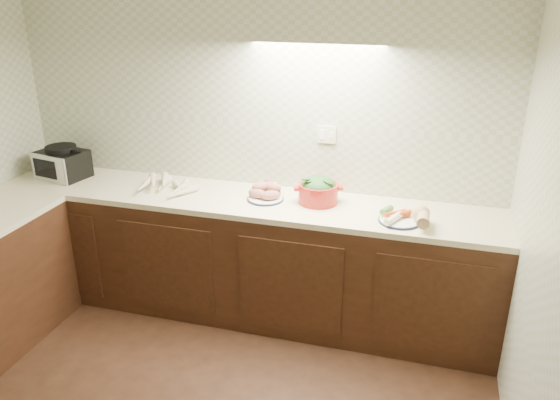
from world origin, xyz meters
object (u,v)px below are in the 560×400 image
(onion_bowl, at_px, (270,188))
(dutch_oven, at_px, (318,190))
(toaster_oven, at_px, (62,163))
(veg_plate, at_px, (409,216))
(sweet_potato_plate, at_px, (266,193))
(parsnip_pile, at_px, (166,188))

(onion_bowl, height_order, dutch_oven, dutch_oven)
(onion_bowl, xyz_separation_m, dutch_oven, (0.36, -0.07, 0.05))
(toaster_oven, distance_m, veg_plate, 2.61)
(veg_plate, bearing_deg, onion_bowl, 166.34)
(toaster_oven, xyz_separation_m, dutch_oven, (1.99, 0.04, -0.03))
(dutch_oven, distance_m, veg_plate, 0.64)
(dutch_oven, bearing_deg, sweet_potato_plate, 168.48)
(onion_bowl, distance_m, veg_plate, 1.01)
(parsnip_pile, height_order, dutch_oven, dutch_oven)
(onion_bowl, height_order, veg_plate, veg_plate)
(toaster_oven, relative_size, parsnip_pile, 0.99)
(onion_bowl, relative_size, veg_plate, 0.44)
(sweet_potato_plate, height_order, veg_plate, veg_plate)
(dutch_oven, xyz_separation_m, veg_plate, (0.62, -0.17, -0.05))
(dutch_oven, bearing_deg, veg_plate, -33.64)
(sweet_potato_plate, distance_m, onion_bowl, 0.11)
(toaster_oven, relative_size, dutch_oven, 1.16)
(sweet_potato_plate, height_order, dutch_oven, dutch_oven)
(sweet_potato_plate, bearing_deg, toaster_oven, 179.77)
(parsnip_pile, bearing_deg, toaster_oven, 175.36)
(onion_bowl, bearing_deg, veg_plate, -13.66)
(parsnip_pile, height_order, onion_bowl, onion_bowl)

